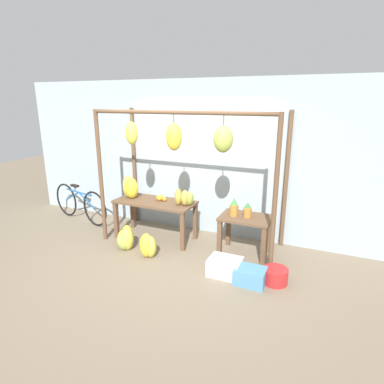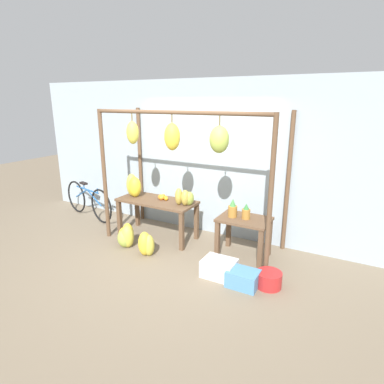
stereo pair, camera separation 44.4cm
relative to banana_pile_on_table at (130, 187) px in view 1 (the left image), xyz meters
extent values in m
plane|color=#756651|center=(1.17, -0.66, -0.91)|extent=(20.00, 20.00, 0.00)
cube|color=#99A8B2|center=(1.17, 0.71, 0.49)|extent=(8.00, 0.08, 2.80)
cylinder|color=brown|center=(-0.31, -0.40, 0.24)|extent=(0.07, 0.07, 2.29)
cylinder|color=brown|center=(2.65, -0.40, 0.24)|extent=(0.07, 0.07, 2.29)
cylinder|color=brown|center=(-0.31, 0.62, 0.24)|extent=(0.07, 0.07, 2.29)
cylinder|color=brown|center=(2.65, 0.62, 0.24)|extent=(0.07, 0.07, 2.29)
cylinder|color=brown|center=(1.17, -0.40, 1.35)|extent=(2.96, 0.06, 0.06)
cylinder|color=brown|center=(0.37, -0.40, 1.27)|extent=(0.02, 0.02, 0.12)
ellipsoid|color=gold|center=(0.37, -0.40, 1.03)|extent=(0.20, 0.18, 0.36)
cylinder|color=brown|center=(1.11, -0.40, 1.26)|extent=(0.02, 0.02, 0.12)
ellipsoid|color=gold|center=(1.11, -0.40, 1.00)|extent=(0.25, 0.22, 0.41)
cylinder|color=brown|center=(1.88, -0.40, 1.26)|extent=(0.02, 0.02, 0.13)
ellipsoid|color=#9EB247|center=(1.88, -0.40, 1.00)|extent=(0.28, 0.25, 0.38)
cube|color=brown|center=(0.50, 0.01, -0.22)|extent=(1.44, 0.63, 0.04)
cube|color=brown|center=(-0.16, -0.25, -0.57)|extent=(0.07, 0.07, 0.67)
cube|color=brown|center=(1.17, -0.25, -0.57)|extent=(0.07, 0.07, 0.67)
cube|color=brown|center=(-0.16, 0.27, -0.57)|extent=(0.07, 0.07, 0.67)
cube|color=brown|center=(1.17, 0.27, -0.57)|extent=(0.07, 0.07, 0.67)
cube|color=brown|center=(2.15, 0.04, -0.28)|extent=(0.80, 0.57, 0.04)
cube|color=brown|center=(1.80, -0.19, -0.60)|extent=(0.07, 0.07, 0.61)
cube|color=brown|center=(2.50, -0.19, -0.60)|extent=(0.07, 0.07, 0.61)
cube|color=brown|center=(1.80, 0.27, -0.60)|extent=(0.07, 0.07, 0.61)
cube|color=brown|center=(2.50, 0.27, -0.60)|extent=(0.07, 0.07, 0.61)
ellipsoid|color=yellow|center=(0.04, -0.01, -0.01)|extent=(0.32, 0.31, 0.38)
ellipsoid|color=gold|center=(-0.05, 0.01, 0.01)|extent=(0.23, 0.25, 0.42)
sphere|color=orange|center=(0.64, 0.10, -0.16)|extent=(0.07, 0.07, 0.07)
sphere|color=orange|center=(0.55, 0.15, -0.16)|extent=(0.08, 0.08, 0.08)
sphere|color=orange|center=(0.58, 0.05, -0.16)|extent=(0.09, 0.09, 0.09)
sphere|color=orange|center=(0.55, 0.13, -0.16)|extent=(0.07, 0.07, 0.07)
sphere|color=orange|center=(0.58, 0.07, -0.15)|extent=(0.10, 0.10, 0.10)
sphere|color=orange|center=(0.56, 0.07, -0.16)|extent=(0.08, 0.08, 0.08)
sphere|color=orange|center=(0.58, 0.07, -0.15)|extent=(0.09, 0.09, 0.09)
sphere|color=orange|center=(0.67, 0.06, -0.16)|extent=(0.07, 0.07, 0.07)
sphere|color=orange|center=(0.53, 0.10, -0.16)|extent=(0.07, 0.07, 0.07)
sphere|color=orange|center=(0.55, 0.07, -0.15)|extent=(0.09, 0.09, 0.09)
cylinder|color=#A3702D|center=(2.17, 0.03, -0.18)|extent=(0.13, 0.13, 0.16)
cone|color=#337538|center=(2.17, 0.03, -0.06)|extent=(0.09, 0.09, 0.09)
cylinder|color=#A3702D|center=(1.96, 0.01, -0.17)|extent=(0.14, 0.14, 0.18)
cone|color=#428442|center=(1.96, 0.01, -0.02)|extent=(0.10, 0.10, 0.12)
ellipsoid|color=gold|center=(0.31, -0.61, -0.71)|extent=(0.27, 0.25, 0.39)
ellipsoid|color=yellow|center=(0.28, -0.55, -0.70)|extent=(0.28, 0.28, 0.41)
ellipsoid|color=yellow|center=(0.24, -0.59, -0.73)|extent=(0.27, 0.25, 0.35)
ellipsoid|color=#9EB247|center=(0.26, -0.62, -0.74)|extent=(0.32, 0.30, 0.32)
ellipsoid|color=gold|center=(0.81, -0.68, -0.73)|extent=(0.27, 0.27, 0.36)
ellipsoid|color=gold|center=(0.74, -0.70, -0.70)|extent=(0.31, 0.31, 0.40)
cube|color=silver|center=(2.06, -0.71, -0.78)|extent=(0.46, 0.35, 0.25)
cylinder|color=#AD2323|center=(2.76, -0.63, -0.80)|extent=(0.35, 0.35, 0.21)
torus|color=black|center=(-1.86, 0.27, -0.55)|extent=(0.70, 0.20, 0.71)
torus|color=black|center=(-0.90, 0.04, -0.55)|extent=(0.70, 0.20, 0.71)
cylinder|color=#235B9E|center=(-1.38, 0.15, -0.29)|extent=(0.83, 0.22, 0.03)
cylinder|color=#235B9E|center=(-1.62, 0.21, -0.42)|extent=(0.50, 0.14, 0.28)
cylinder|color=#235B9E|center=(-1.14, 0.10, -0.42)|extent=(0.50, 0.14, 0.28)
cylinder|color=#235B9E|center=(-1.50, 0.18, -0.24)|extent=(0.02, 0.02, 0.10)
cube|color=black|center=(-1.50, 0.18, -0.17)|extent=(0.21, 0.12, 0.04)
cylinder|color=#235B9E|center=(-0.99, 0.06, -0.24)|extent=(0.02, 0.02, 0.10)
ellipsoid|color=#B2993D|center=(1.10, -0.01, -0.06)|extent=(0.17, 0.19, 0.27)
ellipsoid|color=#93A33D|center=(1.15, 0.04, -0.08)|extent=(0.21, 0.22, 0.24)
ellipsoid|color=#B2993D|center=(0.98, -0.02, -0.05)|extent=(0.17, 0.18, 0.29)
cube|color=#4C84B2|center=(2.45, -0.79, -0.79)|extent=(0.42, 0.32, 0.22)
camera|label=1|loc=(3.29, -4.68, 1.53)|focal=30.00mm
camera|label=2|loc=(3.69, -4.49, 1.53)|focal=30.00mm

